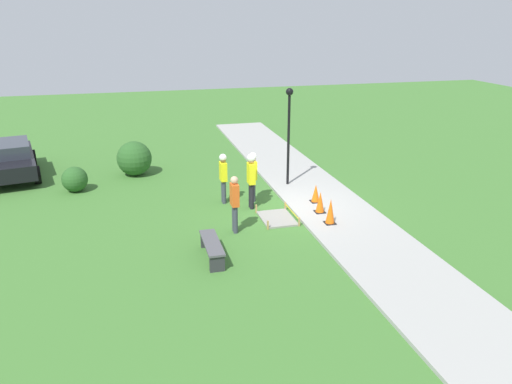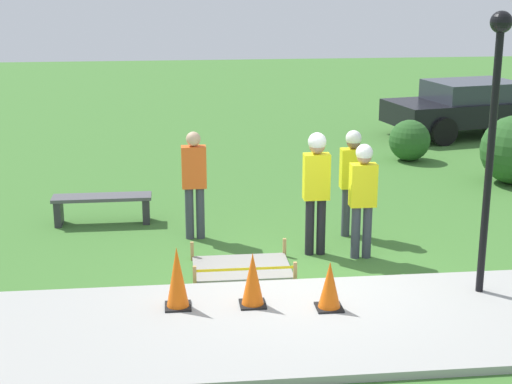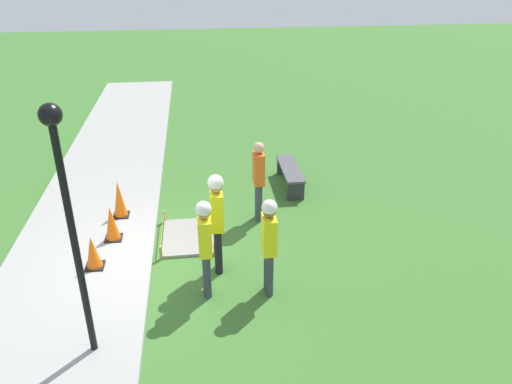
{
  "view_description": "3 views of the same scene",
  "coord_description": "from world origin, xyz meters",
  "px_view_note": "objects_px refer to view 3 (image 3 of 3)",
  "views": [
    {
      "loc": [
        -15.36,
        5.19,
        6.35
      ],
      "look_at": [
        -1.31,
        1.51,
        1.18
      ],
      "focal_mm": 35.0,
      "sensor_mm": 36.0,
      "label": 1
    },
    {
      "loc": [
        -1.87,
        -10.19,
        4.27
      ],
      "look_at": [
        -0.52,
        1.76,
        0.9
      ],
      "focal_mm": 55.0,
      "sensor_mm": 36.0,
      "label": 2
    },
    {
      "loc": [
        8.1,
        1.0,
        5.44
      ],
      "look_at": [
        -1.36,
        2.16,
        0.73
      ],
      "focal_mm": 35.0,
      "sensor_mm": 36.0,
      "label": 3
    }
  ],
  "objects_px": {
    "worker_trainee": "(205,241)",
    "worker_supervisor": "(217,214)",
    "traffic_cone_near_patch": "(119,199)",
    "bystander_in_orange_shirt": "(259,177)",
    "traffic_cone_far_patch": "(112,223)",
    "traffic_cone_sidewalk_edge": "(93,252)",
    "park_bench": "(290,173)",
    "lamppost_near": "(67,201)",
    "worker_assistant": "(269,239)"
  },
  "relations": [
    {
      "from": "worker_supervisor",
      "to": "lamppost_near",
      "type": "distance_m",
      "value": 3.05
    },
    {
      "from": "traffic_cone_sidewalk_edge",
      "to": "park_bench",
      "type": "relative_size",
      "value": 0.37
    },
    {
      "from": "traffic_cone_near_patch",
      "to": "worker_supervisor",
      "type": "relative_size",
      "value": 0.42
    },
    {
      "from": "worker_assistant",
      "to": "lamppost_near",
      "type": "height_order",
      "value": "lamppost_near"
    },
    {
      "from": "traffic_cone_sidewalk_edge",
      "to": "bystander_in_orange_shirt",
      "type": "xyz_separation_m",
      "value": [
        -1.6,
        3.27,
        0.62
      ]
    },
    {
      "from": "worker_supervisor",
      "to": "traffic_cone_near_patch",
      "type": "bearing_deg",
      "value": -137.02
    },
    {
      "from": "traffic_cone_near_patch",
      "to": "bystander_in_orange_shirt",
      "type": "xyz_separation_m",
      "value": [
        0.34,
        3.01,
        0.52
      ]
    },
    {
      "from": "traffic_cone_near_patch",
      "to": "worker_assistant",
      "type": "distance_m",
      "value": 4.14
    },
    {
      "from": "traffic_cone_sidewalk_edge",
      "to": "worker_supervisor",
      "type": "distance_m",
      "value": 2.42
    },
    {
      "from": "park_bench",
      "to": "worker_trainee",
      "type": "height_order",
      "value": "worker_trainee"
    },
    {
      "from": "traffic_cone_near_patch",
      "to": "worker_supervisor",
      "type": "distance_m",
      "value": 3.05
    },
    {
      "from": "worker_supervisor",
      "to": "lamppost_near",
      "type": "relative_size",
      "value": 0.52
    },
    {
      "from": "park_bench",
      "to": "lamppost_near",
      "type": "xyz_separation_m",
      "value": [
        5.33,
        -3.92,
        2.2
      ]
    },
    {
      "from": "traffic_cone_far_patch",
      "to": "traffic_cone_sidewalk_edge",
      "type": "relative_size",
      "value": 1.13
    },
    {
      "from": "worker_assistant",
      "to": "bystander_in_orange_shirt",
      "type": "relative_size",
      "value": 1.0
    },
    {
      "from": "traffic_cone_sidewalk_edge",
      "to": "worker_assistant",
      "type": "distance_m",
      "value": 3.33
    },
    {
      "from": "traffic_cone_far_patch",
      "to": "worker_supervisor",
      "type": "distance_m",
      "value": 2.51
    },
    {
      "from": "worker_trainee",
      "to": "traffic_cone_near_patch",
      "type": "bearing_deg",
      "value": -147.81
    },
    {
      "from": "traffic_cone_sidewalk_edge",
      "to": "lamppost_near",
      "type": "relative_size",
      "value": 0.17
    },
    {
      "from": "traffic_cone_sidewalk_edge",
      "to": "lamppost_near",
      "type": "bearing_deg",
      "value": 8.91
    },
    {
      "from": "worker_trainee",
      "to": "lamppost_near",
      "type": "height_order",
      "value": "lamppost_near"
    },
    {
      "from": "traffic_cone_near_patch",
      "to": "worker_supervisor",
      "type": "xyz_separation_m",
      "value": [
        2.18,
        2.03,
        0.68
      ]
    },
    {
      "from": "worker_supervisor",
      "to": "lamppost_near",
      "type": "xyz_separation_m",
      "value": [
        1.9,
        -1.95,
        1.36
      ]
    },
    {
      "from": "worker_assistant",
      "to": "park_bench",
      "type": "bearing_deg",
      "value": 164.6
    },
    {
      "from": "traffic_cone_near_patch",
      "to": "lamppost_near",
      "type": "xyz_separation_m",
      "value": [
        4.08,
        0.08,
        2.05
      ]
    },
    {
      "from": "traffic_cone_sidewalk_edge",
      "to": "worker_supervisor",
      "type": "bearing_deg",
      "value": 83.95
    },
    {
      "from": "traffic_cone_near_patch",
      "to": "traffic_cone_far_patch",
      "type": "bearing_deg",
      "value": -2.36
    },
    {
      "from": "traffic_cone_far_patch",
      "to": "worker_trainee",
      "type": "xyz_separation_m",
      "value": [
        1.89,
        1.84,
        0.62
      ]
    },
    {
      "from": "traffic_cone_far_patch",
      "to": "traffic_cone_sidewalk_edge",
      "type": "distance_m",
      "value": 0.99
    },
    {
      "from": "worker_assistant",
      "to": "lamppost_near",
      "type": "relative_size",
      "value": 0.48
    },
    {
      "from": "traffic_cone_near_patch",
      "to": "bystander_in_orange_shirt",
      "type": "height_order",
      "value": "bystander_in_orange_shirt"
    },
    {
      "from": "worker_assistant",
      "to": "bystander_in_orange_shirt",
      "type": "height_order",
      "value": "bystander_in_orange_shirt"
    },
    {
      "from": "lamppost_near",
      "to": "bystander_in_orange_shirt",
      "type": "bearing_deg",
      "value": 141.96
    },
    {
      "from": "worker_supervisor",
      "to": "worker_trainee",
      "type": "height_order",
      "value": "worker_supervisor"
    },
    {
      "from": "worker_trainee",
      "to": "worker_supervisor",
      "type": "bearing_deg",
      "value": 161.1
    },
    {
      "from": "traffic_cone_sidewalk_edge",
      "to": "bystander_in_orange_shirt",
      "type": "height_order",
      "value": "bystander_in_orange_shirt"
    },
    {
      "from": "bystander_in_orange_shirt",
      "to": "lamppost_near",
      "type": "height_order",
      "value": "lamppost_near"
    },
    {
      "from": "traffic_cone_sidewalk_edge",
      "to": "bystander_in_orange_shirt",
      "type": "relative_size",
      "value": 0.35
    },
    {
      "from": "traffic_cone_near_patch",
      "to": "park_bench",
      "type": "relative_size",
      "value": 0.48
    },
    {
      "from": "traffic_cone_sidewalk_edge",
      "to": "worker_trainee",
      "type": "bearing_deg",
      "value": 65.86
    },
    {
      "from": "park_bench",
      "to": "bystander_in_orange_shirt",
      "type": "relative_size",
      "value": 0.95
    },
    {
      "from": "traffic_cone_near_patch",
      "to": "bystander_in_orange_shirt",
      "type": "bearing_deg",
      "value": 83.6
    },
    {
      "from": "worker_supervisor",
      "to": "bystander_in_orange_shirt",
      "type": "relative_size",
      "value": 1.08
    },
    {
      "from": "worker_supervisor",
      "to": "worker_assistant",
      "type": "xyz_separation_m",
      "value": [
        0.76,
        0.82,
        -0.11
      ]
    },
    {
      "from": "traffic_cone_near_patch",
      "to": "traffic_cone_far_patch",
      "type": "height_order",
      "value": "traffic_cone_near_patch"
    },
    {
      "from": "traffic_cone_far_patch",
      "to": "traffic_cone_sidewalk_edge",
      "type": "bearing_deg",
      "value": -12.49
    },
    {
      "from": "worker_trainee",
      "to": "bystander_in_orange_shirt",
      "type": "height_order",
      "value": "bystander_in_orange_shirt"
    },
    {
      "from": "worker_assistant",
      "to": "traffic_cone_far_patch",
      "type": "bearing_deg",
      "value": -124.29
    },
    {
      "from": "traffic_cone_far_patch",
      "to": "worker_supervisor",
      "type": "bearing_deg",
      "value": 59.68
    },
    {
      "from": "lamppost_near",
      "to": "traffic_cone_near_patch",
      "type": "bearing_deg",
      "value": -178.85
    }
  ]
}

